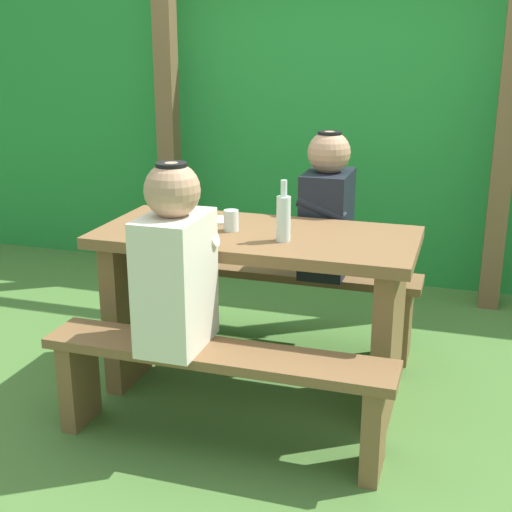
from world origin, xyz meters
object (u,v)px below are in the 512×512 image
(picnic_table, at_px, (256,284))
(bottle_left, at_px, (284,217))
(person_black_coat, at_px, (327,209))
(person_white_shirt, at_px, (175,264))
(cell_phone, at_px, (221,220))
(bench_far, at_px, (285,290))
(bench_near, at_px, (217,377))
(drinking_glass, at_px, (231,220))

(picnic_table, relative_size, bottle_left, 5.41)
(person_black_coat, distance_m, bottle_left, 0.62)
(person_white_shirt, bearing_deg, picnic_table, 72.64)
(person_white_shirt, height_order, cell_phone, person_white_shirt)
(bench_far, relative_size, cell_phone, 10.00)
(picnic_table, bearing_deg, bench_near, -90.00)
(bottle_left, bearing_deg, bench_far, 103.81)
(picnic_table, distance_m, bench_far, 0.55)
(drinking_glass, bearing_deg, cell_phone, 125.62)
(bench_near, relative_size, person_white_shirt, 1.95)
(picnic_table, relative_size, bench_near, 1.00)
(person_black_coat, xyz_separation_m, cell_phone, (-0.42, -0.38, 0.01))
(person_black_coat, bearing_deg, bench_far, 179.10)
(drinking_glass, height_order, cell_phone, drinking_glass)
(bench_near, bearing_deg, person_black_coat, 78.41)
(bench_near, relative_size, drinking_glass, 14.99)
(person_black_coat, height_order, cell_phone, person_black_coat)
(person_black_coat, xyz_separation_m, bottle_left, (-0.06, -0.61, 0.11))
(person_black_coat, xyz_separation_m, drinking_glass, (-0.32, -0.52, 0.05))
(person_white_shirt, distance_m, bottle_left, 0.53)
(drinking_glass, xyz_separation_m, bottle_left, (0.26, -0.09, 0.06))
(person_white_shirt, bearing_deg, bench_near, -1.19)
(person_white_shirt, bearing_deg, person_black_coat, 70.10)
(picnic_table, xyz_separation_m, cell_phone, (-0.21, 0.13, 0.25))
(picnic_table, height_order, bottle_left, bottle_left)
(drinking_glass, bearing_deg, bench_far, 78.17)
(bench_near, height_order, person_white_shirt, person_white_shirt)
(bench_near, distance_m, person_white_shirt, 0.48)
(bench_near, distance_m, cell_phone, 0.82)
(bench_far, relative_size, person_white_shirt, 1.95)
(bottle_left, bearing_deg, person_black_coat, 84.40)
(picnic_table, relative_size, bench_far, 1.00)
(person_white_shirt, xyz_separation_m, bottle_left, (0.31, 0.41, 0.11))
(bench_near, bearing_deg, picnic_table, 90.00)
(bench_near, xyz_separation_m, bench_far, (0.00, 1.03, 0.00))
(bench_far, distance_m, person_black_coat, 0.50)
(bench_near, height_order, bench_far, same)
(bench_near, bearing_deg, cell_phone, 108.28)
(person_white_shirt, distance_m, cell_phone, 0.64)
(cell_phone, bearing_deg, person_white_shirt, -105.73)
(picnic_table, distance_m, person_black_coat, 0.60)
(person_white_shirt, relative_size, bottle_left, 2.78)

